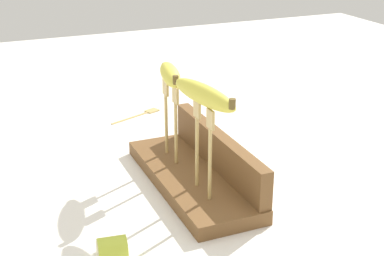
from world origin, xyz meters
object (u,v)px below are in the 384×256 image
(fork_stand_left, at_px, (171,113))
(banana_chunk_near, at_px, (112,249))
(fork_stand_right, at_px, (203,141))
(banana_raised_right, at_px, (204,94))
(banana_raised_left, at_px, (170,74))
(fork_fallen_near, at_px, (142,114))

(fork_stand_left, distance_m, banana_chunk_near, 0.37)
(fork_stand_right, xyz_separation_m, banana_chunk_near, (0.11, -0.21, -0.12))
(fork_stand_right, xyz_separation_m, banana_raised_right, (-0.00, -0.00, 0.09))
(banana_raised_left, xyz_separation_m, banana_raised_right, (0.17, -0.00, 0.01))
(fork_stand_right, relative_size, fork_fallen_near, 1.16)
(banana_raised_right, bearing_deg, fork_stand_left, 180.00)
(fork_fallen_near, bearing_deg, fork_stand_left, -7.45)
(banana_raised_left, distance_m, banana_chunk_near, 0.40)
(fork_stand_right, relative_size, banana_raised_left, 1.17)
(fork_stand_right, bearing_deg, banana_raised_right, -170.21)
(fork_stand_right, distance_m, banana_raised_right, 0.09)
(fork_fallen_near, distance_m, banana_chunk_near, 0.69)
(fork_fallen_near, bearing_deg, fork_stand_right, -5.04)
(banana_raised_right, bearing_deg, banana_chunk_near, -63.13)
(fork_stand_left, relative_size, fork_fallen_near, 1.11)
(fork_stand_left, height_order, banana_chunk_near, fork_stand_left)
(banana_chunk_near, bearing_deg, fork_stand_left, 142.69)
(fork_stand_right, height_order, banana_raised_left, banana_raised_left)
(fork_stand_right, height_order, banana_chunk_near, fork_stand_right)
(fork_stand_right, distance_m, fork_fallen_near, 0.55)
(fork_stand_left, xyz_separation_m, fork_fallen_near, (-0.36, 0.05, -0.13))
(fork_stand_left, height_order, fork_stand_right, fork_stand_right)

